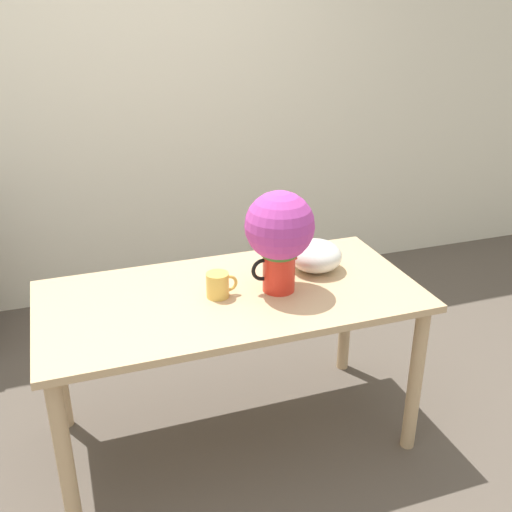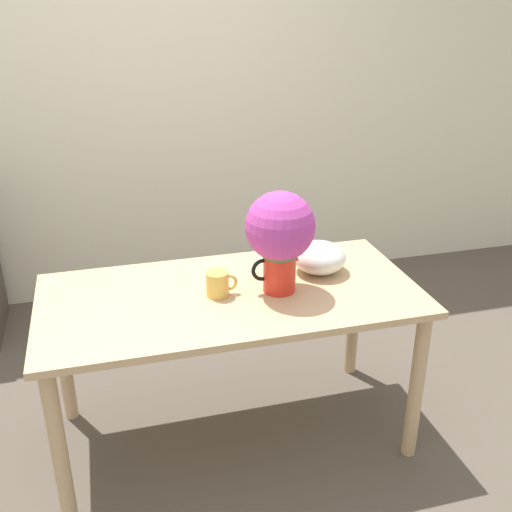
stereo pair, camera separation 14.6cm
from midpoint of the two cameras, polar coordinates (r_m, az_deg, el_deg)
ground_plane at (r=2.73m, az=-3.86°, el=-18.92°), size 12.00×12.00×0.00m
wall_back at (r=3.75m, az=-9.97°, el=15.18°), size 8.00×0.05×2.60m
table at (r=2.49m, az=-0.72°, el=-5.45°), size 1.54×0.76×0.73m
flower_vase at (r=2.36m, az=4.08°, el=2.10°), size 0.28×0.28×0.42m
coffee_mug at (r=2.40m, az=-1.88°, el=-2.69°), size 0.13×0.09×0.10m
white_bowl at (r=2.62m, az=7.65°, el=-0.15°), size 0.23×0.23×0.13m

